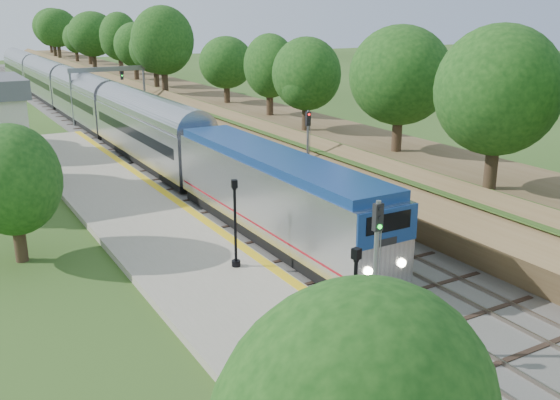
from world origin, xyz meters
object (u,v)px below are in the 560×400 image
train (86,103)px  signal_farside (308,144)px  signal_gantry (108,80)px  lamppost_far (235,228)px  lamppost_mid (354,311)px  signal_platform (376,261)px

train → signal_farside: size_ratio=18.29×
signal_gantry → train: (-2.47, 0.55, -2.46)m
signal_gantry → lamppost_far: signal_gantry is taller
train → lamppost_mid: train is taller
train → signal_farside: signal_farside is taller
signal_gantry → lamppost_mid: bearing=-96.8°
signal_farside → signal_platform: bearing=-116.0°
signal_gantry → signal_platform: size_ratio=1.50×
lamppost_mid → signal_farside: size_ratio=0.73×
lamppost_far → signal_farside: size_ratio=0.75×
signal_gantry → train: 3.53m
signal_gantry → signal_platform: (-5.37, -53.32, -1.00)m
train → lamppost_far: size_ratio=24.43×
lamppost_mid → lamppost_far: size_ratio=0.97×
lamppost_far → signal_gantry: bearing=82.0°
signal_platform → lamppost_far: bearing=95.2°
lamppost_mid → signal_platform: signal_platform is taller
lamppost_mid → signal_farside: (10.09, 18.81, 1.37)m
signal_farside → lamppost_mid: bearing=-118.2°
signal_gantry → lamppost_mid: (-6.36, -53.51, -2.59)m
signal_gantry → lamppost_mid: 53.95m
signal_platform → signal_farside: size_ratio=0.98×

